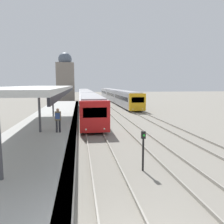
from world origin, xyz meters
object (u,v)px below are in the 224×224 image
Objects in this scene: signal_post_near at (143,147)px; person_on_platform at (58,118)px; train_far at (115,95)px; train_near at (86,98)px.

person_on_platform is at bearing 131.08° from signal_post_near.
person_on_platform reaches higher than signal_post_near.
train_far is 21.51× the size of signal_post_near.
signal_post_near is (-5.58, -42.90, -0.44)m from train_far.
train_near is 14.32m from train_far.
signal_post_near is at bearing -86.63° from train_near.
train_near reaches higher than person_on_platform.
train_far reaches higher than person_on_platform.
person_on_platform is 0.04× the size of train_far.
person_on_platform is at bearing -104.99° from train_far.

